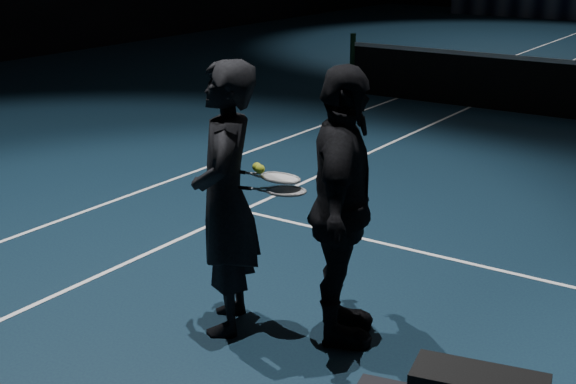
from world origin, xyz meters
name	(u,v)px	position (x,y,z in m)	size (l,w,h in m)	color
net_post_left	(352,64)	(-6.40, 0.00, 0.55)	(0.10, 0.10, 1.10)	black
player_a	(225,199)	(-2.61, -8.54, 1.01)	(0.73, 0.48, 2.01)	black
player_b	(342,208)	(-1.82, -8.24, 1.01)	(1.18, 0.49, 2.01)	black
racket_lower	(286,191)	(-2.19, -8.38, 1.10)	(0.68, 0.22, 0.03)	black
racket_upper	(281,178)	(-2.25, -8.36, 1.18)	(0.68, 0.22, 0.03)	black
tennis_balls	(259,166)	(-2.38, -8.45, 1.28)	(0.12, 0.10, 0.12)	yellow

